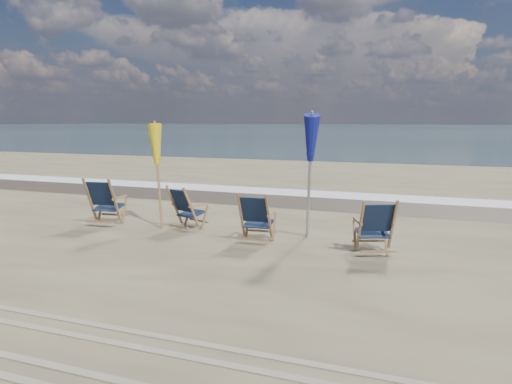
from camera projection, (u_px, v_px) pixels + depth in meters
ocean at (439, 129)px, 125.35m from camera, size 400.00×400.00×0.00m
surf_foam at (330, 194)px, 15.10m from camera, size 200.00×1.40×0.01m
wet_sand_strip at (317, 202)px, 13.72m from camera, size 200.00×2.60×0.00m
tire_tracks at (69, 350)px, 4.88m from camera, size 80.00×1.30×0.01m
beach_chair_0 at (115, 202)px, 10.52m from camera, size 0.77×0.84×1.04m
beach_chair_1 at (191, 209)px, 10.00m from camera, size 0.78×0.82×0.92m
beach_chair_2 at (269, 219)px, 8.99m from camera, size 0.65×0.72×0.95m
beach_chair_3 at (393, 227)px, 8.26m from camera, size 0.84×0.88×0.96m
umbrella_yellow at (158, 149)px, 10.31m from camera, size 0.30×0.30×2.16m
umbrella_blue at (310, 141)px, 9.14m from camera, size 0.30×0.30×2.39m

